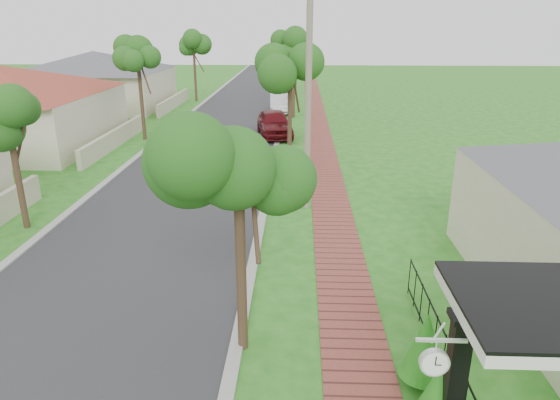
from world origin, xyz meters
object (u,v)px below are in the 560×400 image
(parked_car_white, at_px, (280,103))
(near_tree, at_px, (238,169))
(porch_post, at_px, (454,388))
(parked_car_red, at_px, (274,123))
(utility_pole, at_px, (308,102))
(station_clock, at_px, (435,361))

(parked_car_white, distance_m, near_tree, 30.78)
(porch_post, bearing_deg, near_tree, 146.31)
(parked_car_red, height_order, near_tree, near_tree)
(near_tree, bearing_deg, parked_car_white, 90.75)
(near_tree, xyz_separation_m, utility_pole, (1.48, 8.94, -0.02))
(parked_car_red, distance_m, near_tree, 21.96)
(parked_car_white, xyz_separation_m, utility_pole, (1.88, -21.66, 3.31))
(porch_post, xyz_separation_m, parked_car_red, (-4.15, 24.22, -0.31))
(porch_post, distance_m, parked_car_white, 33.36)
(porch_post, bearing_deg, utility_pole, 101.25)
(parked_car_white, bearing_deg, station_clock, -87.05)
(parked_car_white, relative_size, near_tree, 0.87)
(utility_pole, distance_m, station_clock, 12.15)
(porch_post, xyz_separation_m, near_tree, (-3.75, 2.50, 2.95))
(porch_post, height_order, parked_car_white, porch_post)
(porch_post, relative_size, station_clock, 3.32)
(near_tree, bearing_deg, utility_pole, 80.63)
(porch_post, relative_size, parked_car_red, 0.53)
(utility_pole, bearing_deg, parked_car_red, 98.35)
(parked_car_red, bearing_deg, utility_pole, -91.74)
(porch_post, bearing_deg, parked_car_white, 97.15)
(porch_post, relative_size, near_tree, 0.49)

